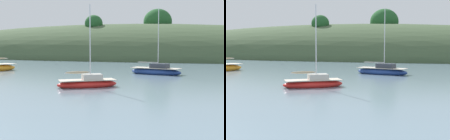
{
  "view_description": "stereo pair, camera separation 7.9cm",
  "coord_description": "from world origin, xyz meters",
  "views": [
    {
      "loc": [
        10.09,
        -5.81,
        3.41
      ],
      "look_at": [
        0.0,
        20.0,
        1.2
      ],
      "focal_mm": 48.49,
      "sensor_mm": 36.0,
      "label": 1
    },
    {
      "loc": [
        10.16,
        -5.78,
        3.41
      ],
      "look_at": [
        0.0,
        20.0,
        1.2
      ],
      "focal_mm": 48.49,
      "sensor_mm": 36.0,
      "label": 2
    }
  ],
  "objects": [
    {
      "name": "far_shoreline_hill",
      "position": [
        -24.88,
        71.93,
        0.05
      ],
      "size": [
        150.0,
        36.0,
        22.53
      ],
      "color": "#425638",
      "rests_on": "ground"
    },
    {
      "name": "sailboat_navy_dinghy",
      "position": [
        1.8,
        29.99,
        0.39
      ],
      "size": [
        6.72,
        3.37,
        8.0
      ],
      "color": "navy",
      "rests_on": "ground"
    },
    {
      "name": "sailboat_red_portside",
      "position": [
        -0.89,
        16.72,
        0.34
      ],
      "size": [
        5.03,
        4.46,
        7.01
      ],
      "color": "red",
      "rests_on": "ground"
    }
  ]
}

